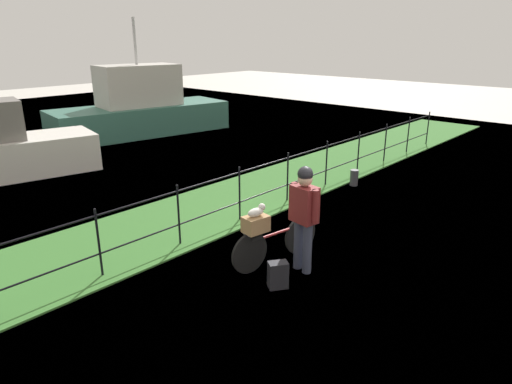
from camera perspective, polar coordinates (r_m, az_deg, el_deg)
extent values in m
plane|color=beige|center=(7.78, 10.26, -7.87)|extent=(60.00, 60.00, 0.00)
cube|color=#38702D|center=(9.64, -5.75, -2.15)|extent=(27.00, 2.40, 0.03)
plane|color=slate|center=(14.79, -22.57, 3.93)|extent=(30.00, 30.00, 0.00)
cylinder|color=black|center=(7.19, -19.07, -6.11)|extent=(0.04, 0.04, 1.11)
cylinder|color=black|center=(7.93, -9.65, -2.92)|extent=(0.04, 0.04, 1.11)
cylinder|color=black|center=(8.86, -2.07, -0.28)|extent=(0.04, 0.04, 1.11)
cylinder|color=black|center=(9.94, 3.97, 1.83)|extent=(0.04, 0.04, 1.11)
cylinder|color=black|center=(11.11, 8.80, 3.51)|extent=(0.04, 0.04, 1.11)
cylinder|color=black|center=(12.35, 12.69, 4.83)|extent=(0.04, 0.04, 1.11)
cylinder|color=black|center=(13.65, 15.87, 5.89)|extent=(0.04, 0.04, 1.11)
cylinder|color=black|center=(14.98, 18.49, 6.76)|extent=(0.04, 0.04, 1.11)
cylinder|color=black|center=(16.35, 20.70, 7.47)|extent=(0.04, 0.04, 1.11)
cylinder|color=black|center=(8.92, -2.06, -1.28)|extent=(18.00, 0.03, 0.03)
cylinder|color=black|center=(8.73, -2.10, 2.46)|extent=(18.00, 0.03, 0.03)
cylinder|color=black|center=(7.66, 5.56, -5.37)|extent=(0.65, 0.15, 0.66)
cylinder|color=black|center=(7.02, -0.81, -7.66)|extent=(0.65, 0.15, 0.66)
cylinder|color=#9E2D2D|center=(7.25, 2.54, -5.19)|extent=(0.83, 0.17, 0.04)
cube|color=black|center=(6.99, -0.04, -5.71)|extent=(0.21, 0.12, 0.06)
cube|color=slate|center=(6.95, -0.04, -5.02)|extent=(0.38, 0.21, 0.02)
cube|color=#A87F51|center=(6.90, -0.04, -4.02)|extent=(0.42, 0.32, 0.25)
ellipsoid|color=silver|center=(6.83, -0.04, -2.56)|extent=(0.30, 0.18, 0.13)
sphere|color=silver|center=(6.88, 0.74, -1.88)|extent=(0.11, 0.11, 0.11)
cylinder|color=#383D51|center=(7.15, 5.30, -6.47)|extent=(0.14, 0.14, 0.82)
cylinder|color=#383D51|center=(7.03, 6.43, -7.01)|extent=(0.14, 0.14, 0.82)
cube|color=maroon|center=(6.82, 6.05, -1.51)|extent=(0.32, 0.44, 0.56)
cylinder|color=maroon|center=(6.96, 4.79, -0.80)|extent=(0.10, 0.10, 0.50)
cylinder|color=maroon|center=(6.67, 7.38, -1.80)|extent=(0.10, 0.10, 0.50)
sphere|color=tan|center=(6.69, 6.16, 1.62)|extent=(0.22, 0.22, 0.22)
sphere|color=black|center=(6.67, 6.19, 2.25)|extent=(0.23, 0.23, 0.23)
cube|color=black|center=(6.70, 2.76, -10.32)|extent=(0.33, 0.31, 0.40)
cylinder|color=#38383D|center=(11.36, 12.17, 1.76)|extent=(0.20, 0.20, 0.39)
cube|color=#336656|center=(17.64, -14.16, 8.77)|extent=(6.67, 3.16, 1.04)
cube|color=#B7B2A8|center=(17.47, -14.50, 12.79)|extent=(3.03, 1.94, 1.45)
cylinder|color=#B2B2B2|center=(17.39, -14.93, 17.79)|extent=(0.10, 0.10, 1.60)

